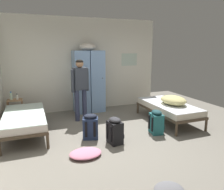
{
  "coord_description": "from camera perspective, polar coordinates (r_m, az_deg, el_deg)",
  "views": [
    {
      "loc": [
        -1.55,
        -3.83,
        1.9
      ],
      "look_at": [
        0.0,
        0.27,
        0.95
      ],
      "focal_mm": 34.26,
      "sensor_mm": 36.0,
      "label": 1
    }
  ],
  "objects": [
    {
      "name": "bed_left_rear",
      "position": [
        5.19,
        -22.35,
        -5.74
      ],
      "size": [
        0.9,
        1.9,
        0.49
      ],
      "color": "#473828",
      "rests_on": "ground_plane"
    },
    {
      "name": "water_bottle",
      "position": [
        6.27,
        -25.35,
        -0.26
      ],
      "size": [
        0.07,
        0.07,
        0.22
      ],
      "color": "silver",
      "rests_on": "shelf_unit"
    },
    {
      "name": "locker_bank",
      "position": [
        6.5,
        -6.25,
        3.93
      ],
      "size": [
        0.9,
        0.55,
        2.07
      ],
      "color": "#7A9ECC",
      "rests_on": "ground_plane"
    },
    {
      "name": "ground_plane",
      "position": [
        4.55,
        1.22,
        -12.45
      ],
      "size": [
        8.57,
        8.57,
        0.0
      ],
      "primitive_type": "plane",
      "color": "slate"
    },
    {
      "name": "backpack_black",
      "position": [
        4.41,
        0.88,
        -9.59
      ],
      "size": [
        0.36,
        0.35,
        0.55
      ],
      "color": "black",
      "rests_on": "ground_plane"
    },
    {
      "name": "backpack_navy",
      "position": [
        4.66,
        -5.74,
        -8.43
      ],
      "size": [
        0.38,
        0.39,
        0.55
      ],
      "color": "navy",
      "rests_on": "ground_plane"
    },
    {
      "name": "clothes_pile_grey",
      "position": [
        3.2,
        14.98,
        -23.37
      ],
      "size": [
        0.41,
        0.37,
        0.12
      ],
      "color": "slate",
      "rests_on": "ground_plane"
    },
    {
      "name": "room_backdrop",
      "position": [
        5.14,
        -17.29,
        6.22
      ],
      "size": [
        4.77,
        5.41,
        2.82
      ],
      "color": "silver",
      "rests_on": "ground_plane"
    },
    {
      "name": "clothes_pile_pink",
      "position": [
        4.03,
        -7.06,
        -15.19
      ],
      "size": [
        0.59,
        0.46,
        0.1
      ],
      "color": "pink",
      "rests_on": "ground_plane"
    },
    {
      "name": "bed_right",
      "position": [
        5.86,
        14.78,
        -3.21
      ],
      "size": [
        0.9,
        1.9,
        0.49
      ],
      "color": "#473828",
      "rests_on": "ground_plane"
    },
    {
      "name": "bedding_heap",
      "position": [
        5.75,
        16.04,
        -1.31
      ],
      "size": [
        0.57,
        0.76,
        0.22
      ],
      "color": "#D1C67F",
      "rests_on": "bed_right"
    },
    {
      "name": "person_traveler",
      "position": [
        5.69,
        -8.49,
        2.82
      ],
      "size": [
        0.5,
        0.3,
        1.63
      ],
      "color": "#2D334C",
      "rests_on": "ground_plane"
    },
    {
      "name": "lotion_bottle",
      "position": [
        6.21,
        -23.99,
        -0.49
      ],
      "size": [
        0.05,
        0.05,
        0.17
      ],
      "color": "white",
      "rests_on": "shelf_unit"
    },
    {
      "name": "shelf_unit",
      "position": [
        6.32,
        -24.37,
        -3.12
      ],
      "size": [
        0.38,
        0.3,
        0.57
      ],
      "color": "#99704C",
      "rests_on": "ground_plane"
    },
    {
      "name": "backpack_teal",
      "position": [
        5.01,
        11.81,
        -7.17
      ],
      "size": [
        0.36,
        0.35,
        0.55
      ],
      "color": "#23666B",
      "rests_on": "ground_plane"
    }
  ]
}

